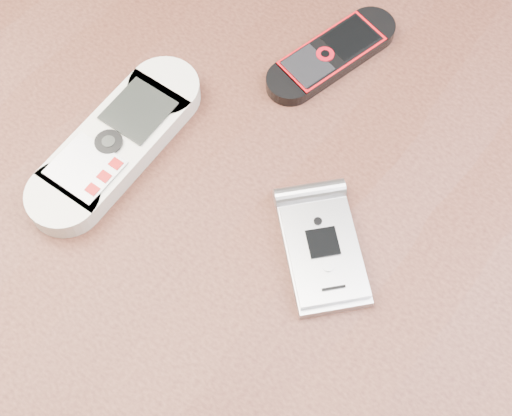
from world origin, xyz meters
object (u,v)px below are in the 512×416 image
(nokia_black_red, at_px, (332,55))
(motorola_razr, at_px, (323,250))
(table, at_px, (252,262))
(nokia_white, at_px, (117,142))

(nokia_black_red, height_order, motorola_razr, motorola_razr)
(table, relative_size, nokia_black_red, 9.18)
(nokia_white, xyz_separation_m, nokia_black_red, (0.08, 0.17, -0.00))
(table, xyz_separation_m, motorola_razr, (0.06, 0.00, 0.11))
(nokia_white, height_order, nokia_black_red, nokia_white)
(table, distance_m, nokia_black_red, 0.19)
(nokia_black_red, distance_m, motorola_razr, 0.18)
(table, relative_size, nokia_white, 6.77)
(table, bearing_deg, nokia_black_red, 101.83)
(motorola_razr, bearing_deg, nokia_black_red, 75.19)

